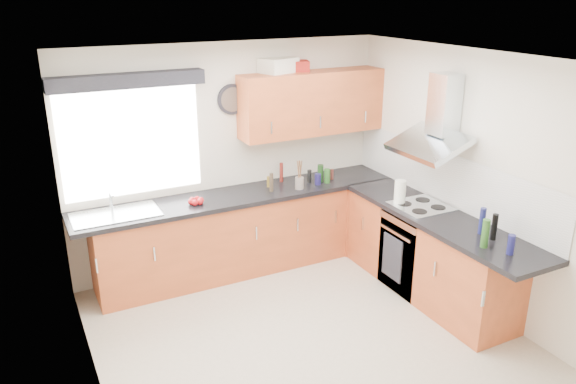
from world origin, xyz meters
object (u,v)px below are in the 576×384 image
oven (417,250)px  washing_machine (180,249)px  extractor_hood (436,123)px  upper_cabinets (312,103)px

oven → washing_machine: bearing=151.1°
washing_machine → extractor_hood: bearing=-22.7°
oven → upper_cabinets: (-0.55, 1.32, 1.38)m
washing_machine → oven: bearing=-23.7°
extractor_hood → washing_machine: bearing=152.2°
oven → extractor_hood: extractor_hood is taller
extractor_hood → upper_cabinets: (-0.65, 1.33, 0.03)m
upper_cabinets → washing_machine: (-1.66, -0.10, -1.41)m
upper_cabinets → washing_machine: size_ratio=2.20×
oven → upper_cabinets: 1.99m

